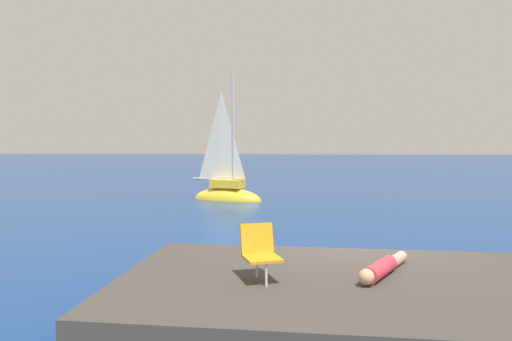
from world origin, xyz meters
TOP-DOWN VIEW (x-y plane):
  - ground_plane at (0.00, 0.00)m, footprint 160.00×160.00m
  - shore_ledge at (-0.32, -2.54)m, footprint 7.14×4.54m
  - boulder_seaward at (-1.64, -0.63)m, footprint 0.92×0.85m
  - boulder_inland at (1.40, -0.07)m, footprint 1.14×1.07m
  - sailboat_near at (-3.95, 12.06)m, footprint 3.49×2.17m
  - person_sunbather at (0.12, -2.29)m, footprint 1.00×1.59m
  - beach_chair at (-1.69, -2.66)m, footprint 0.65×0.72m

SIDE VIEW (x-z plane):
  - ground_plane at x=0.00m, z-range 0.00..0.00m
  - boulder_seaward at x=-1.64m, z-range -0.22..0.22m
  - boulder_inland at x=1.40m, z-range -0.33..0.33m
  - sailboat_near at x=-3.95m, z-range -2.80..3.49m
  - shore_ledge at x=-0.32m, z-range 0.00..0.70m
  - person_sunbather at x=0.12m, z-range 0.69..0.94m
  - beach_chair at x=-1.69m, z-range 0.75..1.55m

